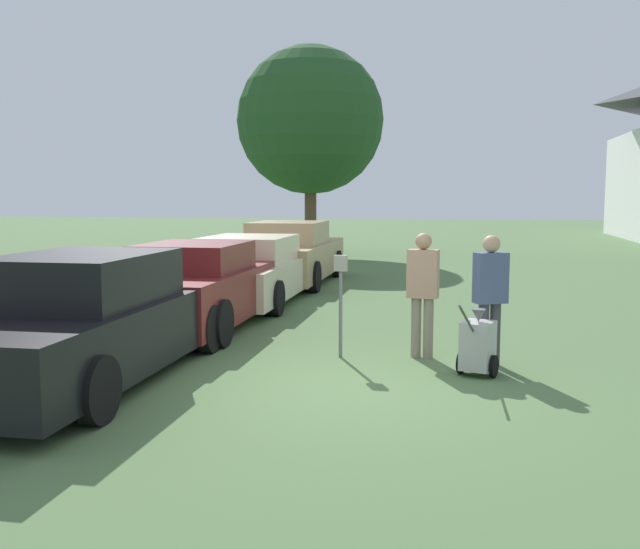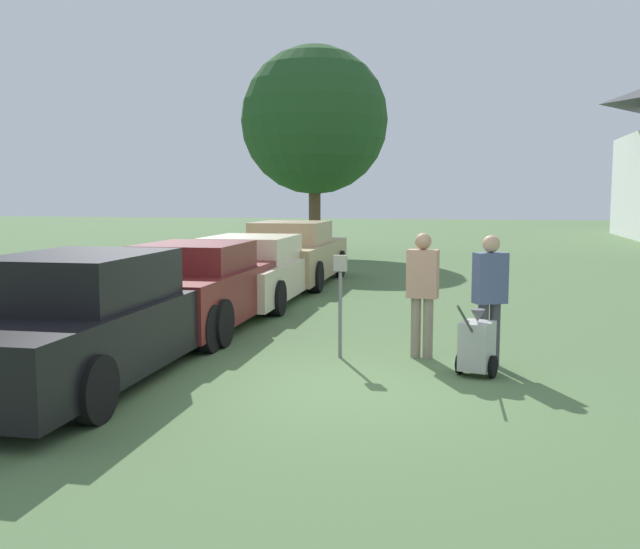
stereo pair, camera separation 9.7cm
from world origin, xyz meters
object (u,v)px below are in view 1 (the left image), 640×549
Objects in this scene: parked_car_tan at (290,255)px; person_worker at (423,287)px; person_supervisor at (490,292)px; equipment_cart at (478,345)px; parked_car_maroon at (198,288)px; parked_car_black at (92,322)px; parked_car_cream at (251,271)px; parking_meter at (341,287)px.

person_worker is at bearing -64.90° from parked_car_tan.
person_supervisor is 0.84m from equipment_cart.
person_supervisor is at bearing -21.51° from parked_car_maroon.
parked_car_black reaches higher than parked_car_cream.
parked_car_maroon is 3.24m from parking_meter.
equipment_cart is at bearing -50.38° from parked_car_cream.
parked_car_maroon is at bearing -91.43° from parked_car_cream.
parked_car_cream is at bearing 148.39° from equipment_cart.
parked_car_tan is 3.67× the size of parking_meter.
parked_car_tan is 8.68m from person_worker.
parked_car_cream reaches higher than equipment_cart.
person_supervisor is (4.77, -1.75, 0.29)m from parked_car_maroon.
parked_car_black is 9.79m from parked_car_tan.
parked_car_tan is at bearing -56.48° from person_worker.
parked_car_maroon reaches higher than parking_meter.
parked_car_maroon reaches higher than equipment_cart.
parked_car_cream is 5.44m from parking_meter.
parked_car_maroon is 3.28× the size of parking_meter.
equipment_cart is (4.62, -5.31, -0.27)m from parked_car_cream.
person_worker is 1.74× the size of equipment_cart.
parking_meter is 0.82× the size of person_supervisor.
parked_car_maroon is at bearing -13.47° from person_worker.
parked_car_tan is at bearing 88.58° from parked_car_cream.
person_worker reaches higher than parked_car_black.
parked_car_tan reaches higher than equipment_cart.
person_supervisor is (0.90, -0.30, -0.00)m from person_worker.
person_worker is (3.87, 2.03, 0.27)m from parked_car_black.
parking_meter is at bearing 18.24° from person_worker.
parked_car_black is 5.34× the size of equipment_cart.
parked_car_cream is 3.31m from parked_car_tan.
person_worker reaches higher than parking_meter.
parked_car_black is at bearing -91.42° from parked_car_maroon.
parked_car_black is 4.78m from equipment_cart.
parked_car_tan reaches higher than parking_meter.
parked_car_maroon is 3.00m from parked_car_cream.
parked_car_tan reaches higher than parked_car_black.
parked_car_tan is (-0.00, 9.79, 0.02)m from parked_car_black.
parked_car_tan is (0.00, 6.32, 0.05)m from parked_car_maroon.
person_worker is 1.29m from equipment_cart.
parked_car_maroon is at bearing -46.96° from person_supervisor.
parked_car_maroon reaches higher than parked_car_cream.
parked_car_maroon is at bearing -91.42° from parked_car_tan.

